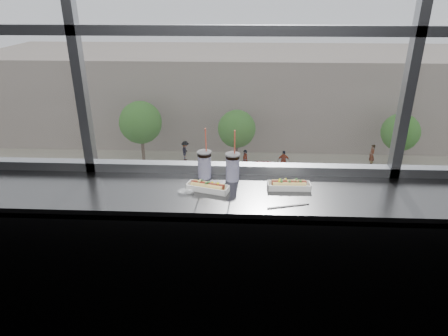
{
  "coord_description": "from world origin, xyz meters",
  "views": [
    {
      "loc": [
        0.01,
        -0.93,
        2.2
      ],
      "look_at": [
        -0.09,
        1.23,
        1.25
      ],
      "focal_mm": 32.0,
      "sensor_mm": 36.0,
      "label": 1
    }
  ],
  "objects_px": {
    "hotdog_tray_right": "(289,185)",
    "pedestrian_b": "(245,158)",
    "wrapper": "(186,191)",
    "hotdog_tray_left": "(208,187)",
    "car_far_b": "(270,173)",
    "pedestrian_c": "(284,159)",
    "soda_cup_right": "(233,166)",
    "tree_right": "(400,132)",
    "tree_center": "(237,129)",
    "pedestrian_d": "(372,153)",
    "car_far_c": "(398,178)",
    "car_near_d": "(346,240)",
    "car_near_b": "(90,232)",
    "soda_cup_left": "(204,163)",
    "pedestrian_a": "(185,149)",
    "loose_straw": "(288,206)",
    "car_near_c": "(217,234)",
    "tree_left": "(141,123)",
    "car_near_a": "(24,231)"
  },
  "relations": [
    {
      "from": "hotdog_tray_right",
      "to": "pedestrian_b",
      "type": "height_order",
      "value": "hotdog_tray_right"
    },
    {
      "from": "wrapper",
      "to": "hotdog_tray_left",
      "type": "bearing_deg",
      "value": 16.47
    },
    {
      "from": "car_far_b",
      "to": "pedestrian_c",
      "type": "xyz_separation_m",
      "value": [
        1.25,
        3.11,
        -0.14
      ]
    },
    {
      "from": "soda_cup_right",
      "to": "wrapper",
      "type": "height_order",
      "value": "soda_cup_right"
    },
    {
      "from": "tree_right",
      "to": "tree_center",
      "type": "bearing_deg",
      "value": -180.0
    },
    {
      "from": "pedestrian_d",
      "to": "car_far_c",
      "type": "bearing_deg",
      "value": 7.73
    },
    {
      "from": "car_near_d",
      "to": "car_near_b",
      "type": "height_order",
      "value": "car_near_b"
    },
    {
      "from": "soda_cup_left",
      "to": "pedestrian_c",
      "type": "bearing_deg",
      "value": 82.52
    },
    {
      "from": "hotdog_tray_right",
      "to": "pedestrian_d",
      "type": "xyz_separation_m",
      "value": [
        10.35,
        28.69,
        -10.96
      ]
    },
    {
      "from": "soda_cup_left",
      "to": "pedestrian_a",
      "type": "height_order",
      "value": "soda_cup_left"
    },
    {
      "from": "tree_center",
      "to": "loose_straw",
      "type": "bearing_deg",
      "value": -88.55
    },
    {
      "from": "pedestrian_a",
      "to": "pedestrian_c",
      "type": "xyz_separation_m",
      "value": [
        8.12,
        -1.72,
        -0.02
      ]
    },
    {
      "from": "car_near_c",
      "to": "pedestrian_d",
      "type": "relative_size",
      "value": 2.78
    },
    {
      "from": "soda_cup_left",
      "to": "tree_center",
      "type": "distance_m",
      "value": 29.49
    },
    {
      "from": "car_near_b",
      "to": "tree_left",
      "type": "height_order",
      "value": "tree_left"
    },
    {
      "from": "soda_cup_left",
      "to": "tree_center",
      "type": "height_order",
      "value": "soda_cup_left"
    },
    {
      "from": "car_near_d",
      "to": "car_near_c",
      "type": "bearing_deg",
      "value": 82.93
    },
    {
      "from": "pedestrian_a",
      "to": "pedestrian_b",
      "type": "xyz_separation_m",
      "value": [
        5.05,
        -1.79,
        0.01
      ]
    },
    {
      "from": "car_near_c",
      "to": "hotdog_tray_left",
      "type": "bearing_deg",
      "value": -172.96
    },
    {
      "from": "car_near_d",
      "to": "car_near_a",
      "type": "bearing_deg",
      "value": 82.93
    },
    {
      "from": "car_near_a",
      "to": "pedestrian_b",
      "type": "bearing_deg",
      "value": -55.95
    },
    {
      "from": "tree_left",
      "to": "tree_center",
      "type": "relative_size",
      "value": 1.13
    },
    {
      "from": "car_far_b",
      "to": "wrapper",
      "type": "bearing_deg",
      "value": 172.4
    },
    {
      "from": "hotdog_tray_right",
      "to": "wrapper",
      "type": "bearing_deg",
      "value": -173.45
    },
    {
      "from": "pedestrian_b",
      "to": "pedestrian_d",
      "type": "bearing_deg",
      "value": 97.77
    },
    {
      "from": "hotdog_tray_left",
      "to": "pedestrian_a",
      "type": "xyz_separation_m",
      "value": [
        -4.59,
        29.11,
        -11.03
      ]
    },
    {
      "from": "car_far_b",
      "to": "car_near_b",
      "type": "height_order",
      "value": "car_far_b"
    },
    {
      "from": "wrapper",
      "to": "car_far_c",
      "type": "bearing_deg",
      "value": 64.55
    },
    {
      "from": "pedestrian_d",
      "to": "tree_left",
      "type": "relative_size",
      "value": 0.42
    },
    {
      "from": "pedestrian_c",
      "to": "car_near_d",
      "type": "bearing_deg",
      "value": 101.93
    },
    {
      "from": "car_near_b",
      "to": "pedestrian_d",
      "type": "distance_m",
      "value": 22.72
    },
    {
      "from": "wrapper",
      "to": "car_far_b",
      "type": "relative_size",
      "value": 0.01
    },
    {
      "from": "car_far_b",
      "to": "tree_right",
      "type": "xyz_separation_m",
      "value": [
        10.33,
        4.0,
        1.94
      ]
    },
    {
      "from": "pedestrian_d",
      "to": "pedestrian_c",
      "type": "relative_size",
      "value": 1.08
    },
    {
      "from": "soda_cup_left",
      "to": "car_far_c",
      "type": "distance_m",
      "value": 28.91
    },
    {
      "from": "car_near_a",
      "to": "pedestrian_b",
      "type": "relative_size",
      "value": 2.63
    },
    {
      "from": "soda_cup_right",
      "to": "tree_right",
      "type": "bearing_deg",
      "value": 66.08
    },
    {
      "from": "car_near_d",
      "to": "pedestrian_d",
      "type": "bearing_deg",
      "value": -28.74
    },
    {
      "from": "wrapper",
      "to": "pedestrian_a",
      "type": "relative_size",
      "value": 0.05
    },
    {
      "from": "hotdog_tray_left",
      "to": "pedestrian_a",
      "type": "distance_m",
      "value": 31.47
    },
    {
      "from": "car_near_d",
      "to": "pedestrian_b",
      "type": "relative_size",
      "value": 2.56
    },
    {
      "from": "car_near_c",
      "to": "car_near_a",
      "type": "height_order",
      "value": "car_near_c"
    },
    {
      "from": "hotdog_tray_left",
      "to": "soda_cup_right",
      "type": "distance_m",
      "value": 0.23
    },
    {
      "from": "car_near_c",
      "to": "loose_straw",
      "type": "bearing_deg",
      "value": -171.38
    },
    {
      "from": "pedestrian_b",
      "to": "hotdog_tray_left",
      "type": "bearing_deg",
      "value": -0.98
    },
    {
      "from": "hotdog_tray_right",
      "to": "car_far_c",
      "type": "distance_m",
      "value": 28.79
    },
    {
      "from": "car_near_d",
      "to": "pedestrian_c",
      "type": "bearing_deg",
      "value": 4.87
    },
    {
      "from": "car_near_c",
      "to": "pedestrian_c",
      "type": "distance_m",
      "value": 12.04
    },
    {
      "from": "car_near_d",
      "to": "car_far_b",
      "type": "height_order",
      "value": "car_far_b"
    },
    {
      "from": "soda_cup_left",
      "to": "pedestrian_a",
      "type": "distance_m",
      "value": 31.31
    }
  ]
}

